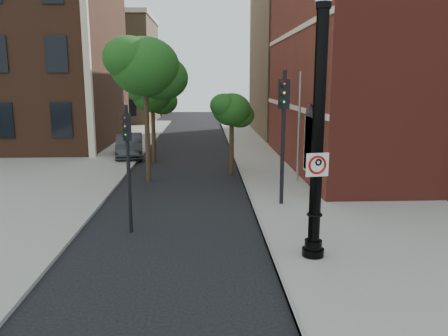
{
  "coord_description": "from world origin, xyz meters",
  "views": [
    {
      "loc": [
        0.18,
        -10.78,
        4.91
      ],
      "look_at": [
        0.74,
        2.0,
        2.35
      ],
      "focal_mm": 35.0,
      "sensor_mm": 36.0,
      "label": 1
    }
  ],
  "objects_px": {
    "lamppost": "(318,141)",
    "no_parking_sign": "(317,165)",
    "parked_car": "(130,146)",
    "traffic_signal_right": "(283,117)",
    "traffic_signal_left": "(127,148)"
  },
  "relations": [
    {
      "from": "no_parking_sign",
      "to": "traffic_signal_right",
      "type": "relative_size",
      "value": 0.12
    },
    {
      "from": "traffic_signal_left",
      "to": "traffic_signal_right",
      "type": "relative_size",
      "value": 0.79
    },
    {
      "from": "parked_car",
      "to": "traffic_signal_left",
      "type": "height_order",
      "value": "traffic_signal_left"
    },
    {
      "from": "lamppost",
      "to": "traffic_signal_right",
      "type": "distance_m",
      "value": 5.26
    },
    {
      "from": "parked_car",
      "to": "traffic_signal_left",
      "type": "distance_m",
      "value": 14.82
    },
    {
      "from": "no_parking_sign",
      "to": "parked_car",
      "type": "distance_m",
      "value": 18.99
    },
    {
      "from": "parked_car",
      "to": "no_parking_sign",
      "type": "bearing_deg",
      "value": -73.66
    },
    {
      "from": "parked_car",
      "to": "traffic_signal_left",
      "type": "bearing_deg",
      "value": -88.72
    },
    {
      "from": "lamppost",
      "to": "traffic_signal_right",
      "type": "xyz_separation_m",
      "value": [
        0.01,
        5.25,
        0.23
      ]
    },
    {
      "from": "lamppost",
      "to": "no_parking_sign",
      "type": "relative_size",
      "value": 11.47
    },
    {
      "from": "traffic_signal_right",
      "to": "traffic_signal_left",
      "type": "bearing_deg",
      "value": -178.19
    },
    {
      "from": "lamppost",
      "to": "no_parking_sign",
      "type": "bearing_deg",
      "value": -98.38
    },
    {
      "from": "no_parking_sign",
      "to": "parked_car",
      "type": "bearing_deg",
      "value": 105.69
    },
    {
      "from": "traffic_signal_left",
      "to": "traffic_signal_right",
      "type": "xyz_separation_m",
      "value": [
        5.47,
        2.75,
        0.76
      ]
    },
    {
      "from": "traffic_signal_left",
      "to": "lamppost",
      "type": "bearing_deg",
      "value": -39.49
    }
  ]
}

